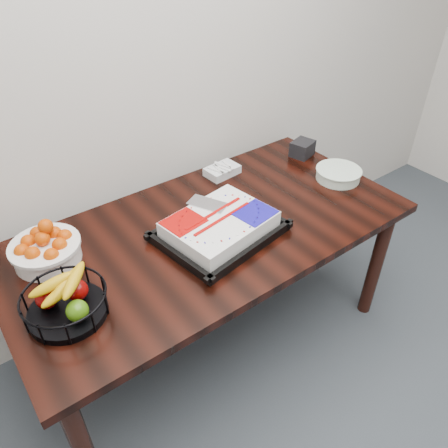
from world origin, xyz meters
TOP-DOWN VIEW (x-y plane):
  - table at (0.00, 2.00)m, footprint 1.80×0.90m
  - cake_tray at (0.00, 1.93)m, footprint 0.54×0.46m
  - tangerine_bowl at (-0.65, 2.21)m, footprint 0.28×0.28m
  - fruit_basket at (-0.69, 1.89)m, footprint 0.29×0.29m
  - plate_stack at (0.77, 1.94)m, footprint 0.23×0.23m
  - fork_bag at (0.32, 2.33)m, footprint 0.18×0.13m
  - napkin_box at (0.80, 2.23)m, footprint 0.14×0.13m

SIDE VIEW (x-z plane):
  - table at x=0.00m, z-range 0.29..1.04m
  - fork_bag at x=0.32m, z-range 0.75..0.80m
  - plate_stack at x=0.77m, z-range 0.75..0.81m
  - napkin_box at x=0.80m, z-range 0.75..0.84m
  - cake_tray at x=0.00m, z-range 0.75..0.85m
  - fruit_basket at x=-0.69m, z-range 0.74..0.89m
  - tangerine_bowl at x=-0.65m, z-range 0.74..0.91m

